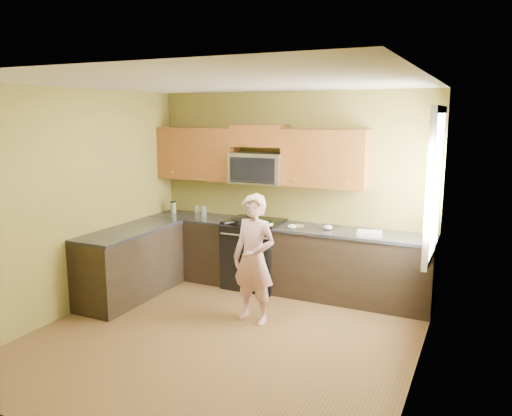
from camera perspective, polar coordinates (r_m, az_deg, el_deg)
The scene contains 27 objects.
floor at distance 5.62m, azimuth -3.92°, elevation -14.56°, with size 4.00×4.00×0.00m, color brown.
ceiling at distance 5.09m, azimuth -4.31°, elevation 14.10°, with size 4.00×4.00×0.00m, color white.
wall_back at distance 6.98m, azimuth 3.94°, elevation 2.04°, with size 4.00×4.00×0.00m, color olive.
wall_front at distance 3.63m, azimuth -19.78°, elevation -6.63°, with size 4.00×4.00×0.00m, color olive.
wall_left at distance 6.40m, azimuth -19.95°, elevation 0.64°, with size 4.00×4.00×0.00m, color olive.
wall_right at distance 4.58m, azimuth 18.34°, elevation -3.03°, with size 4.00×4.00×0.00m, color olive.
cabinet_back_run at distance 6.90m, azimuth 2.93°, elevation -5.79°, with size 4.00×0.60×0.88m, color black.
cabinet_left_run at distance 6.83m, azimuth -14.10°, elevation -6.27°, with size 0.60×1.60×0.88m, color black.
countertop_back at distance 6.78m, azimuth 2.94°, elevation -2.08°, with size 4.00×0.62×0.04m, color black.
countertop_left at distance 6.71m, azimuth -14.21°, elevation -2.52°, with size 0.62×1.60×0.04m, color black.
stove at distance 7.02m, azimuth -0.18°, elevation -5.18°, with size 0.76×0.65×0.95m, color black, non-canonical shape.
microwave at distance 6.93m, azimuth 0.26°, elevation 2.85°, with size 0.76×0.40×0.42m, color silver, non-canonical shape.
upper_cab_left at distance 7.43m, azimuth -6.58°, elevation 3.30°, with size 1.22×0.33×0.75m, color brown, non-canonical shape.
upper_cab_right at distance 6.63m, azimuth 7.78°, elevation 2.39°, with size 1.12×0.33×0.75m, color brown, non-canonical shape.
upper_cab_over_mw at distance 6.91m, azimuth 0.39°, elevation 8.23°, with size 0.76×0.33×0.30m, color brown.
window at distance 5.70m, azimuth 19.81°, elevation 2.56°, with size 0.06×1.06×1.66m, color white, non-canonical shape.
woman at distance 5.78m, azimuth -0.23°, elevation -5.80°, with size 0.55×0.36×1.51m, color #D0686A.
frying_pan at distance 6.72m, azimuth -1.66°, elevation -1.74°, with size 0.28×0.49×0.06m, color black, non-canonical shape.
butter_tub at distance 6.63m, azimuth 1.49°, elevation -2.17°, with size 0.11×0.11×0.08m, color yellow, non-canonical shape.
toast_slice at distance 6.68m, azimuth 4.97°, elevation -2.05°, with size 0.11×0.11×0.01m, color #B27F47.
napkin_a at distance 6.53m, azimuth 4.12°, elevation -2.12°, with size 0.11×0.12×0.06m, color silver.
napkin_b at distance 6.52m, azimuth 8.21°, elevation -2.20°, with size 0.12×0.13×0.07m, color silver.
dish_towel at distance 6.32m, azimuth 12.82°, elevation -2.84°, with size 0.30×0.24×0.05m, color silver.
travel_mug at distance 7.65m, azimuth -9.39°, elevation -0.58°, with size 0.09×0.09×0.19m, color silver, non-canonical shape.
glass_a at distance 7.54m, azimuth -6.72°, elevation -0.21°, with size 0.07×0.07×0.12m, color silver.
glass_b at distance 7.53m, azimuth -5.95°, elevation -0.21°, with size 0.07×0.07×0.12m, color silver.
glass_c at distance 7.36m, azimuth -5.90°, elevation -0.46°, with size 0.07×0.07×0.12m, color silver.
Camera 1 is at (2.49, -4.43, 2.39)m, focal length 35.06 mm.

